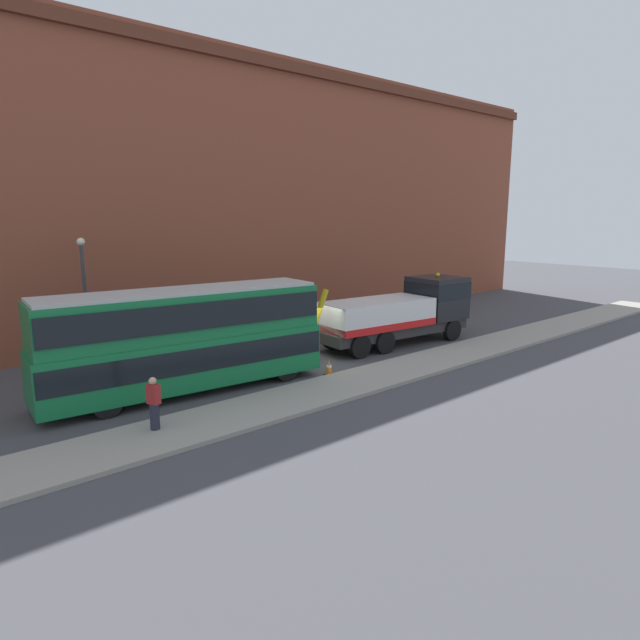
# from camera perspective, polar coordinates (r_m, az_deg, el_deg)

# --- Properties ---
(ground_plane) EXTENTS (120.00, 120.00, 0.00)m
(ground_plane) POSITION_cam_1_polar(r_m,az_deg,el_deg) (25.91, -1.39, -4.24)
(ground_plane) COLOR #424247
(near_kerb) EXTENTS (60.00, 2.80, 0.15)m
(near_kerb) POSITION_cam_1_polar(r_m,az_deg,el_deg) (22.91, 5.31, -6.14)
(near_kerb) COLOR gray
(near_kerb) RESTS_ON ground_plane
(building_facade) EXTENTS (60.00, 1.50, 16.00)m
(building_facade) POSITION_cam_1_polar(r_m,az_deg,el_deg) (31.84, -11.12, 13.06)
(building_facade) COLOR brown
(building_facade) RESTS_ON ground_plane
(recovery_tow_truck) EXTENTS (10.23, 3.42, 3.67)m
(recovery_tow_truck) POSITION_cam_1_polar(r_m,az_deg,el_deg) (29.20, 8.59, 0.91)
(recovery_tow_truck) COLOR #2D2D2D
(recovery_tow_truck) RESTS_ON ground_plane
(double_decker_bus) EXTENTS (11.18, 3.51, 4.06)m
(double_decker_bus) POSITION_cam_1_polar(r_m,az_deg,el_deg) (21.44, -14.07, -1.67)
(double_decker_bus) COLOR #146B38
(double_decker_bus) RESTS_ON ground_plane
(pedestrian_onlooker) EXTENTS (0.38, 0.46, 1.71)m
(pedestrian_onlooker) POSITION_cam_1_polar(r_m,az_deg,el_deg) (17.91, -17.14, -8.48)
(pedestrian_onlooker) COLOR #232333
(pedestrian_onlooker) RESTS_ON near_kerb
(traffic_cone_near_bus) EXTENTS (0.36, 0.36, 0.72)m
(traffic_cone_near_bus) POSITION_cam_1_polar(r_m,az_deg,el_deg) (23.40, 0.98, -5.05)
(traffic_cone_near_bus) COLOR orange
(traffic_cone_near_bus) RESTS_ON ground_plane
(street_lamp) EXTENTS (0.36, 0.36, 5.83)m
(street_lamp) POSITION_cam_1_polar(r_m,az_deg,el_deg) (26.78, -23.60, 2.92)
(street_lamp) COLOR #38383D
(street_lamp) RESTS_ON ground_plane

